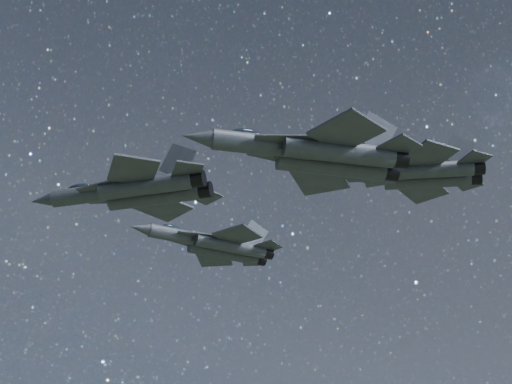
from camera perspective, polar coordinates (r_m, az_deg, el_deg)
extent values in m
cylinder|color=#2B2F36|center=(75.44, -11.86, -0.14)|extent=(7.90, 4.41, 1.65)
cone|color=#2B2F36|center=(77.69, -15.25, -0.60)|extent=(2.91, 2.31, 1.48)
ellipsoid|color=black|center=(76.35, -12.67, 0.26)|extent=(2.75, 1.96, 0.82)
cube|color=#2B2F36|center=(73.31, -7.98, 0.34)|extent=(8.67, 4.66, 1.38)
cylinder|color=#2B2F36|center=(72.08, -8.00, 0.45)|extent=(8.89, 4.80, 1.65)
cylinder|color=#2B2F36|center=(73.78, -7.40, -0.33)|extent=(8.89, 4.80, 1.65)
cylinder|color=black|center=(70.51, -4.32, 0.95)|extent=(1.84, 1.92, 1.53)
cylinder|color=black|center=(72.25, -3.79, 0.13)|extent=(1.84, 1.92, 1.53)
cube|color=#2B2F36|center=(73.49, -11.00, 0.47)|extent=(5.28, 3.94, 0.13)
cube|color=#2B2F36|center=(75.74, -10.12, -0.56)|extent=(5.63, 2.15, 0.13)
cube|color=#2B2F36|center=(70.24, -8.91, 1.57)|extent=(4.79, 5.22, 0.21)
cube|color=#2B2F36|center=(76.02, -6.85, -1.10)|extent=(6.06, 5.95, 0.21)
cube|color=#2B2F36|center=(69.62, -5.00, 1.60)|extent=(2.80, 2.98, 0.16)
cube|color=#2B2F36|center=(73.62, -3.77, -0.27)|extent=(3.59, 3.56, 0.16)
cube|color=#2B2F36|center=(71.86, -5.69, 2.26)|extent=(3.38, 1.78, 3.77)
cube|color=#2B2F36|center=(73.99, -5.01, 1.23)|extent=(3.58, 1.23, 3.77)
cylinder|color=#2B2F36|center=(89.60, -5.48, -3.22)|extent=(7.62, 3.80, 1.58)
cone|color=#2B2F36|center=(88.32, -8.44, -2.62)|extent=(2.75, 2.09, 1.42)
ellipsoid|color=black|center=(89.59, -6.18, -2.64)|extent=(2.62, 1.75, 0.78)
cube|color=#2B2F36|center=(91.24, -2.36, -3.86)|extent=(8.37, 3.99, 1.32)
cylinder|color=#2B2F36|center=(90.33, -1.88, -3.92)|extent=(8.58, 4.11, 1.58)
cylinder|color=#2B2F36|center=(92.03, -2.38, -4.41)|extent=(8.58, 4.11, 1.58)
cylinder|color=black|center=(92.06, 0.79, -4.44)|extent=(1.70, 1.79, 1.46)
cylinder|color=black|center=(93.73, 0.26, -4.91)|extent=(1.70, 1.79, 1.46)
cube|color=#2B2F36|center=(88.93, -4.07, -3.16)|extent=(5.36, 1.73, 0.12)
cube|color=#2B2F36|center=(91.25, -4.69, -3.84)|extent=(5.15, 3.51, 0.12)
cube|color=#2B2F36|center=(88.33, -1.38, -3.17)|extent=(5.81, 5.75, 0.20)
cube|color=#2B2F36|center=(94.10, -3.06, -4.83)|extent=(4.80, 5.16, 0.20)
cube|color=#2B2F36|center=(90.91, 0.92, -3.96)|extent=(3.44, 3.43, 0.15)
cube|color=#2B2F36|center=(94.75, -0.30, -5.05)|extent=(2.81, 2.97, 0.15)
cube|color=#2B2F36|center=(92.02, -0.12, -3.10)|extent=(3.47, 0.96, 3.60)
cube|color=#2B2F36|center=(94.10, -0.76, -3.72)|extent=(3.31, 1.50, 3.60)
cylinder|color=#2B2F36|center=(64.48, 0.44, 3.46)|extent=(8.38, 2.46, 1.74)
cone|color=#2B2F36|center=(63.72, -4.28, 3.99)|extent=(2.80, 1.79, 1.56)
ellipsoid|color=black|center=(64.71, -0.72, 4.22)|extent=(2.75, 1.40, 0.86)
cube|color=#2B2F36|center=(65.75, 5.39, 2.84)|extent=(9.26, 2.47, 1.45)
cylinder|color=#2B2F36|center=(64.71, 6.07, 2.93)|extent=(9.49, 2.55, 1.74)
cylinder|color=#2B2F36|center=(66.52, 5.50, 1.94)|extent=(9.49, 2.55, 1.74)
cylinder|color=black|center=(66.32, 10.31, 2.41)|extent=(1.59, 1.73, 1.61)
cylinder|color=black|center=(68.09, 9.64, 1.46)|extent=(1.59, 1.73, 1.61)
cube|color=#2B2F36|center=(63.58, 2.50, 3.87)|extent=(5.90, 1.82, 0.13)
cube|color=#2B2F36|center=(66.04, 1.86, 2.48)|extent=(5.91, 2.78, 0.13)
cube|color=#2B2F36|center=(62.64, 6.59, 4.39)|extent=(6.27, 6.38, 0.22)
cube|color=#2B2F36|center=(68.77, 4.67, 0.99)|extent=(5.95, 6.20, 0.22)
cube|color=#2B2F36|center=(65.15, 10.38, 3.27)|extent=(3.70, 3.76, 0.17)
cube|color=#2B2F36|center=(69.21, 8.86, 1.06)|extent=(3.50, 3.61, 0.17)
cube|color=#2B2F36|center=(66.59, 8.71, 4.28)|extent=(3.89, 0.58, 3.97)
cube|color=#2B2F36|center=(68.78, 7.93, 3.04)|extent=(3.85, 0.83, 3.97)
cylinder|color=#2B2F36|center=(74.60, 8.34, 1.33)|extent=(7.18, 2.98, 1.48)
cone|color=#2B2F36|center=(74.47, 4.84, 1.16)|extent=(2.51, 1.80, 1.33)
ellipsoid|color=black|center=(74.91, 7.43, 1.76)|extent=(2.42, 1.47, 0.73)
cube|color=#2B2F36|center=(75.03, 12.10, 1.47)|extent=(7.91, 3.09, 1.23)
cylinder|color=#2B2F36|center=(74.06, 12.49, 1.57)|extent=(8.11, 3.19, 1.48)
cylinder|color=#2B2F36|center=(75.69, 12.36, 0.84)|extent=(8.11, 3.19, 1.48)
cylinder|color=black|center=(74.76, 15.81, 1.72)|extent=(1.50, 1.60, 1.37)
cylinder|color=black|center=(76.37, 15.61, 0.99)|extent=(1.50, 1.60, 1.37)
cube|color=#2B2F36|center=(73.57, 9.70, 1.82)|extent=(4.94, 2.94, 0.11)
cube|color=#2B2F36|center=(75.78, 9.60, 0.83)|extent=(4.96, 1.18, 0.11)
cube|color=#2B2F36|center=(72.18, 12.49, 2.61)|extent=(4.76, 5.05, 0.19)
cube|color=#2B2F36|center=(77.73, 12.06, 0.12)|extent=(5.44, 5.44, 0.19)
cube|color=#2B2F36|center=(73.73, 15.63, 2.32)|extent=(2.79, 2.92, 0.14)
cube|color=#2B2F36|center=(77.46, 15.19, 0.65)|extent=(3.21, 3.23, 0.14)
cube|color=#2B2F36|center=(75.18, 14.44, 2.94)|extent=(3.19, 1.13, 3.38)
cube|color=#2B2F36|center=(77.19, 14.23, 2.01)|extent=(3.30, 0.61, 3.38)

